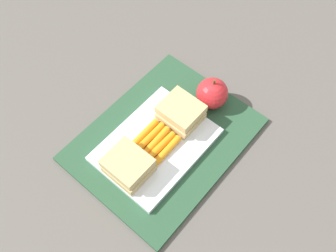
% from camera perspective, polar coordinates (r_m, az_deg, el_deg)
% --- Properties ---
extents(ground_plane, '(2.40, 2.40, 0.00)m').
position_cam_1_polar(ground_plane, '(0.78, -0.60, -2.18)').
color(ground_plane, '#56514C').
extents(lunchbag_mat, '(0.36, 0.28, 0.01)m').
position_cam_1_polar(lunchbag_mat, '(0.77, -0.60, -2.01)').
color(lunchbag_mat, '#284C33').
rests_on(lunchbag_mat, ground_plane).
extents(food_tray, '(0.23, 0.17, 0.01)m').
position_cam_1_polar(food_tray, '(0.76, -1.85, -2.87)').
color(food_tray, white).
rests_on(food_tray, lunchbag_mat).
extents(sandwich_half_left, '(0.07, 0.08, 0.04)m').
position_cam_1_polar(sandwich_half_left, '(0.71, -6.12, -6.03)').
color(sandwich_half_left, tan).
rests_on(sandwich_half_left, food_tray).
extents(sandwich_half_right, '(0.07, 0.08, 0.04)m').
position_cam_1_polar(sandwich_half_right, '(0.76, 1.98, 2.07)').
color(sandwich_half_right, tan).
rests_on(sandwich_half_right, food_tray).
extents(carrot_sticks_bundle, '(0.08, 0.07, 0.02)m').
position_cam_1_polar(carrot_sticks_bundle, '(0.74, -1.90, -2.39)').
color(carrot_sticks_bundle, orange).
rests_on(carrot_sticks_bundle, food_tray).
extents(apple, '(0.07, 0.07, 0.08)m').
position_cam_1_polar(apple, '(0.79, 6.76, 4.98)').
color(apple, red).
rests_on(apple, lunchbag_mat).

